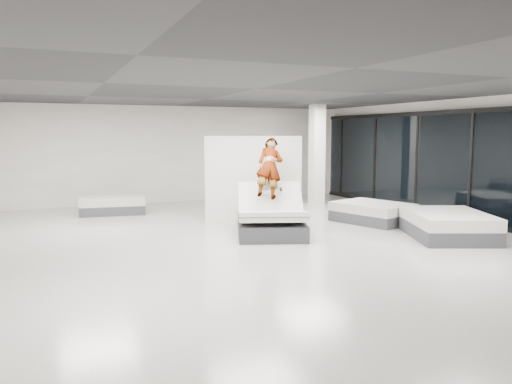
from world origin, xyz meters
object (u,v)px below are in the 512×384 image
Objects in this scene: person at (270,179)px; flat_bed_right_near at (448,225)px; remote at (281,189)px; flat_bed_right_far at (373,213)px; hero_bed at (271,219)px; divider_panel at (253,180)px; column at (317,155)px; flat_bed_left_far at (113,205)px.

flat_bed_right_near is (3.37, -2.08, -0.96)m from person.
remote is (0.09, -0.40, -0.20)m from person.
hero_bed is at bearing -170.80° from flat_bed_right_far.
flat_bed_right_far is at bearing 1.48° from divider_panel.
person is 0.52× the size of column.
hero_bed reaches higher than flat_bed_left_far.
person is at bearing 148.35° from flat_bed_right_near.
flat_bed_right_far is 0.86× the size of flat_bed_right_near.
flat_bed_left_far is (-3.11, 3.10, -0.87)m from divider_panel.
flat_bed_left_far is (-6.37, 6.45, -0.04)m from flat_bed_right_near.
flat_bed_right_far is 0.68× the size of column.
hero_bed reaches higher than remote.
hero_bed is 1.76m from divider_panel.
hero_bed is 0.95× the size of divider_panel.
person reaches higher than flat_bed_right_far.
hero_bed reaches higher than flat_bed_right_near.
hero_bed is 16.70× the size of remote.
remote is at bearing -57.15° from flat_bed_left_far.
divider_panel is at bearing -44.93° from flat_bed_left_far.
divider_panel is 0.77× the size of column.
divider_panel reaches higher than flat_bed_right_near.
column reaches higher than flat_bed_right_near.
flat_bed_right_near is at bearing -81.37° from flat_bed_right_far.
divider_panel is at bearing 104.85° from person.
hero_bed is 5.50m from flat_bed_left_far.
flat_bed_right_far is 3.65m from column.
column is at bearing 57.70° from divider_panel.
person is (0.11, 0.31, 0.87)m from hero_bed.
hero_bed is 1.08× the size of flat_bed_right_far.
remote reaches higher than flat_bed_left_far.
flat_bed_right_near is (0.35, -2.28, 0.03)m from flat_bed_right_far.
column is (3.17, 2.30, 0.48)m from divider_panel.
remote is 5.74m from flat_bed_left_far.
divider_panel is at bearing 134.23° from flat_bed_right_near.
remote reaches higher than flat_bed_right_near.
hero_bed reaches higher than flat_bed_right_far.
flat_bed_left_far is 0.61× the size of column.
person is 0.86× the size of flat_bed_left_far.
flat_bed_left_far is (-6.02, 4.17, -0.01)m from flat_bed_right_far.
hero_bed is 3.19m from flat_bed_right_far.
hero_bed is 5.31m from column.
flat_bed_right_near is 1.30× the size of flat_bed_left_far.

